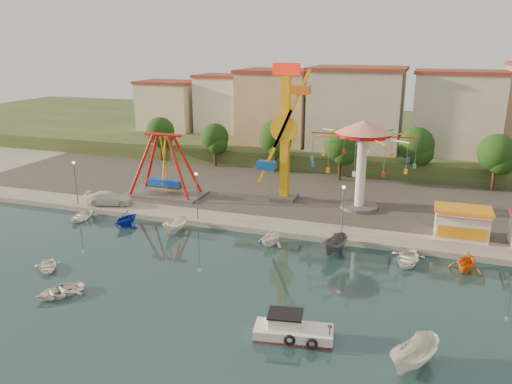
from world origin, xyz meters
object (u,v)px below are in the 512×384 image
at_px(rowboat_a, 47,267).
at_px(skiff, 415,356).
at_px(wave_swinger, 363,145).
at_px(kamikaze_tower, 286,136).
at_px(cabin_motorboat, 292,331).
at_px(van, 109,198).
at_px(pirate_ship_ride, 164,166).

height_order(rowboat_a, skiff, skiff).
bearing_deg(skiff, wave_swinger, 132.67).
xyz_separation_m(kamikaze_tower, wave_swinger, (9.10, -0.36, -0.37)).
xyz_separation_m(cabin_motorboat, skiff, (8.00, -0.78, 0.39)).
bearing_deg(skiff, kamikaze_tower, 147.89).
relative_size(kamikaze_tower, wave_swinger, 1.42).
distance_m(wave_swinger, van, 30.56).
height_order(wave_swinger, rowboat_a, wave_swinger).
distance_m(pirate_ship_ride, cabin_motorboat, 34.62).
bearing_deg(rowboat_a, cabin_motorboat, -47.61).
bearing_deg(kamikaze_tower, pirate_ship_ride, -168.91).
distance_m(cabin_motorboat, skiff, 8.05).
relative_size(rowboat_a, van, 0.56).
height_order(pirate_ship_ride, rowboat_a, pirate_ship_ride).
bearing_deg(cabin_motorboat, pirate_ship_ride, 123.52).
xyz_separation_m(kamikaze_tower, van, (-19.50, -8.71, -7.17)).
height_order(pirate_ship_ride, van, pirate_ship_ride).
relative_size(pirate_ship_ride, rowboat_a, 3.25).
xyz_separation_m(kamikaze_tower, rowboat_a, (-14.75, -24.91, -8.25)).
xyz_separation_m(kamikaze_tower, cabin_motorboat, (8.45, -28.07, -8.07)).
distance_m(wave_swinger, cabin_motorboat, 28.76).
bearing_deg(wave_swinger, cabin_motorboat, -91.34).
bearing_deg(wave_swinger, van, -163.72).
bearing_deg(rowboat_a, skiff, -47.06).
height_order(cabin_motorboat, van, van).
distance_m(pirate_ship_ride, kamikaze_tower, 15.91).
distance_m(rowboat_a, van, 16.92).
relative_size(kamikaze_tower, skiff, 3.57).
height_order(kamikaze_tower, wave_swinger, kamikaze_tower).
bearing_deg(pirate_ship_ride, cabin_motorboat, -46.89).
bearing_deg(van, wave_swinger, -92.71).
bearing_deg(pirate_ship_ride, wave_swinger, 6.13).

